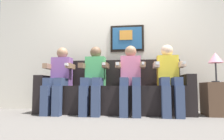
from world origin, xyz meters
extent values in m
plane|color=#66605B|center=(0.00, 0.00, 0.00)|extent=(6.37, 6.37, 0.00)
cube|color=silver|center=(0.00, 0.77, 1.30)|extent=(4.90, 0.05, 2.60)
cube|color=black|center=(0.22, 0.72, 1.35)|extent=(0.63, 0.03, 0.50)
cube|color=#26598C|center=(0.22, 0.71, 1.35)|extent=(0.55, 0.02, 0.42)
cube|color=orange|center=(0.20, 0.70, 1.41)|extent=(0.24, 0.02, 0.18)
cube|color=black|center=(0.00, 0.29, 0.23)|extent=(2.22, 0.58, 0.45)
cube|color=black|center=(0.00, 0.51, 0.68)|extent=(2.22, 0.14, 0.45)
cube|color=black|center=(-1.18, 0.29, 0.31)|extent=(0.14, 0.58, 0.62)
cube|color=black|center=(1.18, 0.29, 0.31)|extent=(0.14, 0.58, 0.62)
cube|color=#8C59A5|center=(-0.88, 0.28, 0.69)|extent=(0.32, 0.20, 0.48)
sphere|color=#9E7556|center=(-0.88, 0.28, 1.02)|extent=(0.19, 0.19, 0.19)
cube|color=#38476B|center=(-0.97, 0.08, 0.51)|extent=(0.12, 0.40, 0.12)
cube|color=#38476B|center=(-0.79, 0.08, 0.51)|extent=(0.12, 0.40, 0.12)
cube|color=#38476B|center=(-0.97, -0.12, 0.23)|extent=(0.12, 0.12, 0.45)
cube|color=#38476B|center=(-0.79, -0.12, 0.23)|extent=(0.12, 0.12, 0.45)
cube|color=#9E7556|center=(-1.07, 0.16, 0.77)|extent=(0.08, 0.28, 0.08)
cube|color=#9E7556|center=(-0.69, 0.16, 0.77)|extent=(0.08, 0.28, 0.08)
cube|color=white|center=(-0.69, 0.00, 0.78)|extent=(0.04, 0.13, 0.04)
cube|color=#4CB266|center=(-0.29, 0.28, 0.69)|extent=(0.32, 0.20, 0.48)
sphere|color=brown|center=(-0.29, 0.28, 1.02)|extent=(0.19, 0.19, 0.19)
cube|color=#38476B|center=(-0.38, 0.08, 0.51)|extent=(0.12, 0.40, 0.12)
cube|color=#38476B|center=(-0.20, 0.08, 0.51)|extent=(0.12, 0.40, 0.12)
cube|color=#38476B|center=(-0.38, -0.12, 0.23)|extent=(0.12, 0.12, 0.45)
cube|color=#38476B|center=(-0.20, -0.12, 0.23)|extent=(0.12, 0.12, 0.45)
cube|color=brown|center=(-0.48, 0.16, 0.77)|extent=(0.08, 0.28, 0.08)
cube|color=brown|center=(-0.10, 0.16, 0.77)|extent=(0.08, 0.28, 0.08)
cube|color=white|center=(-0.10, 0.00, 0.78)|extent=(0.04, 0.13, 0.04)
cube|color=pink|center=(0.29, 0.28, 0.69)|extent=(0.32, 0.20, 0.48)
sphere|color=#9E7556|center=(0.29, 0.28, 1.02)|extent=(0.19, 0.19, 0.19)
cube|color=#38476B|center=(0.20, 0.08, 0.51)|extent=(0.12, 0.40, 0.12)
cube|color=#38476B|center=(0.38, 0.08, 0.51)|extent=(0.12, 0.40, 0.12)
cube|color=#38476B|center=(0.20, -0.12, 0.23)|extent=(0.12, 0.12, 0.45)
cube|color=#38476B|center=(0.38, -0.12, 0.23)|extent=(0.12, 0.12, 0.45)
cube|color=#9E7556|center=(0.10, 0.16, 0.77)|extent=(0.08, 0.28, 0.08)
cube|color=#9E7556|center=(0.48, 0.16, 0.77)|extent=(0.08, 0.28, 0.08)
cube|color=white|center=(0.48, 0.00, 0.78)|extent=(0.04, 0.13, 0.04)
cube|color=white|center=(0.10, 0.00, 0.78)|extent=(0.04, 0.10, 0.04)
cube|color=yellow|center=(0.88, 0.28, 0.69)|extent=(0.32, 0.20, 0.48)
sphere|color=beige|center=(0.88, 0.28, 1.02)|extent=(0.19, 0.19, 0.19)
cube|color=#38476B|center=(0.79, 0.08, 0.51)|extent=(0.12, 0.40, 0.12)
cube|color=#38476B|center=(0.97, 0.08, 0.51)|extent=(0.12, 0.40, 0.12)
cube|color=#38476B|center=(0.79, -0.12, 0.23)|extent=(0.12, 0.12, 0.45)
cube|color=#38476B|center=(0.97, -0.12, 0.23)|extent=(0.12, 0.12, 0.45)
cube|color=beige|center=(0.69, 0.16, 0.77)|extent=(0.08, 0.28, 0.08)
cube|color=beige|center=(1.07, 0.16, 0.77)|extent=(0.08, 0.28, 0.08)
cube|color=white|center=(1.07, 0.00, 0.78)|extent=(0.04, 0.13, 0.04)
cube|color=white|center=(0.69, 0.00, 0.78)|extent=(0.04, 0.10, 0.04)
cube|color=brown|center=(1.60, 0.22, 0.25)|extent=(0.40, 0.40, 0.50)
cylinder|color=#333338|center=(1.59, 0.22, 0.51)|extent=(0.14, 0.14, 0.02)
cylinder|color=#333338|center=(1.59, 0.22, 0.66)|extent=(0.02, 0.02, 0.28)
cone|color=pink|center=(1.59, 0.22, 0.88)|extent=(0.22, 0.22, 0.16)
cube|color=white|center=(1.62, 0.22, 0.51)|extent=(0.04, 0.13, 0.02)
camera|label=1|loc=(0.39, -2.94, 0.43)|focal=31.46mm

